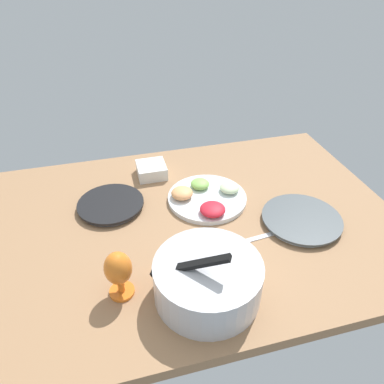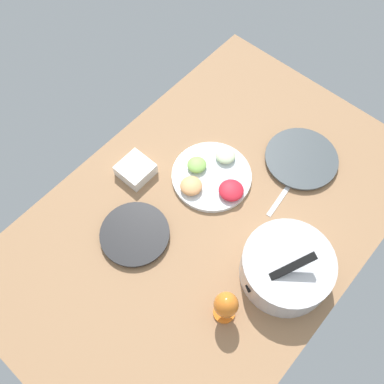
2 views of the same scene
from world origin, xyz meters
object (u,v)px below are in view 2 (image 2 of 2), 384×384
object	(u,v)px
mixing_bowl	(287,267)
square_bowl_white	(136,169)
fruit_platter	(212,176)
dinner_plate_right	(135,234)
dinner_plate_left	(301,159)
hurricane_glass_orange	(226,306)

from	to	relation	value
mixing_bowl	square_bowl_white	xyz separation A→B (cm)	(4.82, -65.80, -3.58)
fruit_platter	dinner_plate_right	bearing A→B (deg)	-8.28
dinner_plate_right	fruit_platter	xyz separation A→B (cm)	(-35.97, 5.23, 0.59)
dinner_plate_left	mixing_bowl	bearing A→B (deg)	27.47
dinner_plate_right	hurricane_glass_orange	distance (cm)	41.91
fruit_platter	hurricane_glass_orange	bearing A→B (deg)	44.82
mixing_bowl	hurricane_glass_orange	distance (cm)	24.72
hurricane_glass_orange	dinner_plate_right	bearing A→B (deg)	-90.19
dinner_plate_left	dinner_plate_right	world-z (taller)	dinner_plate_right
hurricane_glass_orange	square_bowl_white	world-z (taller)	hurricane_glass_orange
fruit_platter	hurricane_glass_orange	size ratio (longest dim) A/B	1.97
hurricane_glass_orange	square_bowl_white	bearing A→B (deg)	-107.65
fruit_platter	hurricane_glass_orange	xyz separation A→B (cm)	(36.10, 35.88, 7.56)
hurricane_glass_orange	fruit_platter	bearing A→B (deg)	-135.18
mixing_bowl	hurricane_glass_orange	world-z (taller)	mixing_bowl
dinner_plate_right	square_bowl_white	world-z (taller)	square_bowl_white
dinner_plate_left	hurricane_glass_orange	bearing A→B (deg)	12.93
dinner_plate_left	hurricane_glass_orange	distance (cm)	67.69
dinner_plate_right	square_bowl_white	distance (cm)	25.95
dinner_plate_right	mixing_bowl	size ratio (longest dim) A/B	0.81
dinner_plate_left	fruit_platter	size ratio (longest dim) A/B	0.93
fruit_platter	hurricane_glass_orange	world-z (taller)	hurricane_glass_orange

